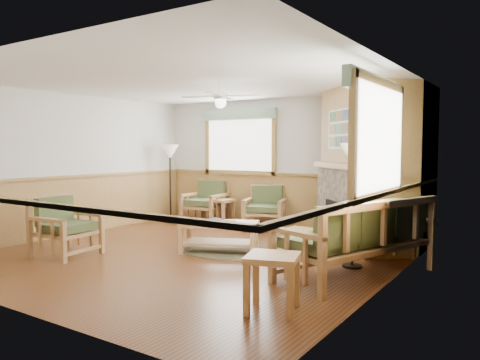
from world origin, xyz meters
The scene contains 24 objects.
floor centered at (0.00, 0.00, -0.01)m, with size 6.00×6.00×0.01m, color #5B3219.
ceiling centered at (0.00, 0.00, 2.70)m, with size 6.00×6.00×0.01m, color white.
wall_back centered at (0.00, 3.00, 1.35)m, with size 6.00×0.02×2.70m, color silver.
wall_front centered at (0.00, -3.00, 1.35)m, with size 6.00×0.02×2.70m, color silver.
wall_left centered at (-3.00, 0.00, 1.35)m, with size 0.02×6.00×2.70m, color silver.
wall_right centered at (3.00, 0.00, 1.35)m, with size 0.02×6.00×2.70m, color silver.
wainscot centered at (0.00, 0.00, 0.55)m, with size 6.00×6.00×1.10m, color #A88045, non-canonical shape.
fireplace centered at (2.05, 2.05, 1.35)m, with size 2.20×2.20×2.70m, color #A88045, non-canonical shape.
window_back centered at (-1.10, 2.96, 2.53)m, with size 1.90×0.16×1.50m, color white, non-canonical shape.
window_right centered at (2.96, -0.20, 2.53)m, with size 0.16×1.90×1.50m, color white, non-canonical shape.
ceiling_fan centered at (0.30, 0.30, 2.66)m, with size 1.24×1.24×0.36m, color white, non-canonical shape.
sofa centered at (2.55, 0.19, 0.51)m, with size 0.91×2.23×1.03m, color tan, non-canonical shape.
armchair_back_left centered at (-1.74, 2.55, 0.47)m, with size 0.84×0.84×0.94m, color tan, non-canonical shape.
armchair_back_right centered at (-0.21, 2.55, 0.45)m, with size 0.80×0.80×0.89m, color tan, non-canonical shape.
armchair_left centered at (-1.62, -1.15, 0.46)m, with size 0.81×0.81×0.91m, color tan, non-canonical shape.
coffee_table centered at (0.23, 0.35, 0.24)m, with size 1.22×0.61×0.49m, color tan, non-canonical shape.
end_table_chairs centered at (-1.33, 2.55, 0.28)m, with size 0.50×0.48×0.56m, color tan, non-canonical shape.
end_table_sofa centered at (2.28, -1.55, 0.29)m, with size 0.52×0.50×0.59m, color tan, non-canonical shape.
footstool centered at (1.32, 1.03, 0.19)m, with size 0.44×0.44×0.38m, color tan, non-canonical shape.
braided_rug centered at (0.29, 0.46, 0.01)m, with size 1.77×1.77×0.01m, color #4C452E.
floor_lamp_left centered at (-2.55, 2.29, 0.88)m, with size 0.40×0.40×1.76m, color black, non-canonical shape.
floor_lamp_right centered at (2.35, 0.62, 0.88)m, with size 0.40×0.40×1.75m, color black, non-canonical shape.
book_red centered at (0.38, 0.30, 0.52)m, with size 0.22×0.30×0.03m, color maroon.
book_dark centered at (0.08, 0.42, 0.51)m, with size 0.20×0.27×0.03m, color black.
Camera 1 is at (4.60, -5.66, 1.68)m, focal length 35.00 mm.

